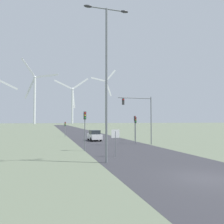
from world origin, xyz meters
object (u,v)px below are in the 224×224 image
(traffic_light_post_near_left, at_px, (85,122))
(wind_turbine_right, at_px, (106,98))
(stop_sign_near, at_px, (115,138))
(traffic_light_post_mid_left, at_px, (65,126))
(car_approaching, at_px, (94,135))
(wind_turbine_center, at_px, (72,101))
(traffic_light_post_mid_right, at_px, (135,124))
(traffic_light_mast_overhead, at_px, (140,110))
(traffic_light_post_near_right, at_px, (135,123))
(streetlamp, at_px, (106,67))
(wind_turbine_left, at_px, (35,94))

(traffic_light_post_near_left, height_order, wind_turbine_right, wind_turbine_right)
(stop_sign_near, xyz_separation_m, traffic_light_post_mid_left, (-2.71, 28.01, 0.52))
(car_approaching, bearing_deg, wind_turbine_center, 85.05)
(traffic_light_post_mid_right, xyz_separation_m, traffic_light_mast_overhead, (-0.22, -2.44, 2.00))
(traffic_light_mast_overhead, distance_m, car_approaching, 10.44)
(stop_sign_near, distance_m, traffic_light_post_near_right, 17.84)
(traffic_light_post_mid_right, xyz_separation_m, wind_turbine_right, (52.80, 219.81, 27.77))
(streetlamp, distance_m, wind_turbine_center, 238.03)
(stop_sign_near, relative_size, wind_turbine_left, 0.04)
(traffic_light_post_near_left, height_order, wind_turbine_center, wind_turbine_center)
(traffic_light_post_near_left, relative_size, wind_turbine_left, 0.07)
(traffic_light_post_mid_left, relative_size, wind_turbine_right, 0.05)
(traffic_light_post_near_right, bearing_deg, traffic_light_mast_overhead, -105.73)
(traffic_light_post_near_left, height_order, traffic_light_post_mid_right, traffic_light_post_near_left)
(car_approaching, height_order, wind_turbine_right, wind_turbine_right)
(stop_sign_near, distance_m, traffic_light_mast_overhead, 11.40)
(traffic_light_mast_overhead, distance_m, wind_turbine_left, 208.68)
(streetlamp, height_order, stop_sign_near, streetlamp)
(traffic_light_post_near_left, bearing_deg, traffic_light_mast_overhead, 24.45)
(traffic_light_mast_overhead, xyz_separation_m, wind_turbine_center, (13.74, 224.88, 20.75))
(car_approaching, relative_size, wind_turbine_left, 0.06)
(streetlamp, distance_m, wind_turbine_right, 242.66)
(car_approaching, xyz_separation_m, wind_turbine_center, (18.78, 216.68, 24.79))
(stop_sign_near, xyz_separation_m, wind_turbine_right, (59.53, 231.08, 28.88))
(traffic_light_mast_overhead, bearing_deg, wind_turbine_left, 97.31)
(traffic_light_post_near_right, bearing_deg, car_approaching, 168.91)
(traffic_light_post_mid_left, distance_m, traffic_light_mast_overhead, 21.44)
(traffic_light_post_mid_right, distance_m, wind_turbine_left, 206.57)
(traffic_light_mast_overhead, distance_m, wind_turbine_right, 229.94)
(streetlamp, distance_m, traffic_light_post_mid_right, 16.96)
(streetlamp, xyz_separation_m, traffic_light_post_mid_left, (-1.12, 30.65, -5.56))
(stop_sign_near, bearing_deg, wind_turbine_center, 85.05)
(streetlamp, distance_m, traffic_light_mast_overhead, 14.36)
(streetlamp, xyz_separation_m, traffic_light_post_mid_right, (8.33, 13.91, -4.97))
(traffic_light_post_near_left, bearing_deg, streetlamp, -85.63)
(traffic_light_post_mid_left, xyz_separation_m, wind_turbine_right, (62.25, 203.07, 28.36))
(traffic_light_post_near_left, distance_m, traffic_light_post_near_right, 15.13)
(wind_turbine_center, bearing_deg, traffic_light_post_mid_right, -93.48)
(traffic_light_post_near_right, height_order, wind_turbine_left, wind_turbine_left)
(traffic_light_post_mid_right, bearing_deg, traffic_light_post_near_right, 68.81)
(traffic_light_post_near_right, relative_size, wind_turbine_left, 0.06)
(wind_turbine_center, xyz_separation_m, wind_turbine_right, (39.28, -2.63, 5.02))
(traffic_light_post_mid_left, xyz_separation_m, traffic_light_mast_overhead, (9.22, -19.18, 2.59))
(traffic_light_post_near_left, relative_size, traffic_light_post_mid_right, 1.12)
(traffic_light_mast_overhead, relative_size, wind_turbine_left, 0.10)
(traffic_light_post_near_left, relative_size, wind_turbine_center, 0.08)
(streetlamp, relative_size, wind_turbine_right, 0.20)
(stop_sign_near, distance_m, wind_turbine_right, 240.37)
(traffic_light_post_near_right, distance_m, wind_turbine_center, 219.52)
(streetlamp, distance_m, traffic_light_post_near_right, 21.42)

